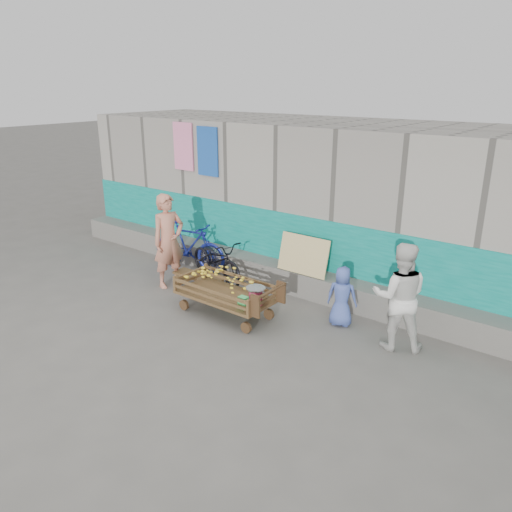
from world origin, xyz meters
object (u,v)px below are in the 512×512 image
Objects in this scene: bicycle_dark at (217,260)px; bicycle_blue at (189,246)px; banana_cart at (224,286)px; child at (342,296)px; vendor_man at (169,241)px; woman at (400,297)px; bench at (198,279)px.

bicycle_dark is 0.94× the size of bicycle_blue.
bicycle_dark is 0.85m from bicycle_blue.
child reaches higher than banana_cart.
vendor_man is 1.06× the size of bicycle_blue.
woman is 4.77m from bicycle_blue.
bicycle_dark is at bearing 136.40° from banana_cart.
bicycle_blue is at bearing 98.19° from bicycle_dark.
bicycle_dark is at bearing -22.26° from vendor_man.
bicycle_dark is (-2.91, 0.23, -0.08)m from child.
child is 0.62× the size of bicycle_dark.
bicycle_dark reaches higher than bench.
vendor_man reaches higher than banana_cart.
woman reaches higher than bicycle_dark.
child is (2.89, 0.33, 0.30)m from bench.
vendor_man is 1.12× the size of bicycle_dark.
bench is at bearing -23.07° from woman.
child is (3.42, 0.53, -0.40)m from vendor_man.
bench is 0.62× the size of bicycle_blue.
vendor_man is at bearing 168.68° from banana_cart.
child is (-0.99, 0.14, -0.32)m from woman.
child is at bearing 26.28° from banana_cart.
banana_cart is at bearing -131.40° from bicycle_blue.
bicycle_blue reaches higher than bicycle_dark.
banana_cart is 1.13× the size of bicycle_dark.
vendor_man is at bearing -20.71° from woman.
woman is 1.05m from child.
woman is (2.75, 0.72, 0.29)m from banana_cart.
bicycle_blue reaches higher than child.
bicycle_blue is (-0.84, 0.09, 0.09)m from bicycle_dark.
child is at bearing -105.46° from bicycle_blue.
child is 2.91m from bicycle_dark.
bench is at bearing -56.60° from vendor_man.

